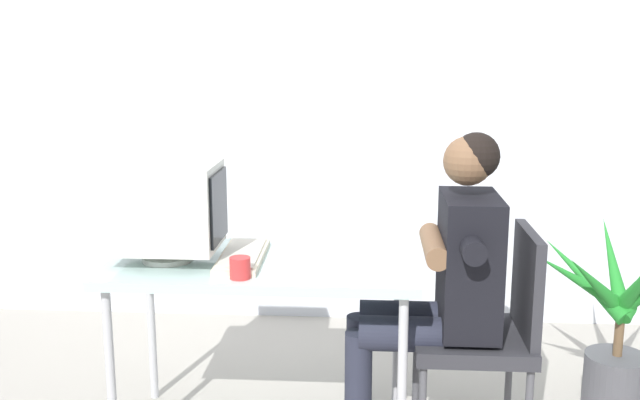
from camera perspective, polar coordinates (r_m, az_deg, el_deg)
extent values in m
cube|color=silver|center=(4.24, 2.28, 10.52)|extent=(8.00, 0.10, 3.00)
cylinder|color=#B7B7BC|center=(3.02, -15.85, -12.93)|extent=(0.04, 0.04, 0.71)
cylinder|color=#B7B7BC|center=(2.86, 6.34, -14.01)|extent=(0.04, 0.04, 0.71)
cylinder|color=#B7B7BC|center=(3.48, -12.88, -9.34)|extent=(0.04, 0.04, 0.71)
cylinder|color=#B7B7BC|center=(3.35, 5.98, -10.01)|extent=(0.04, 0.04, 0.71)
cube|color=silver|center=(3.00, -4.42, -4.98)|extent=(1.23, 0.66, 0.04)
cylinder|color=silver|center=(3.03, -11.67, -4.42)|extent=(0.20, 0.20, 0.02)
cylinder|color=silver|center=(3.02, -11.69, -3.92)|extent=(0.06, 0.06, 0.04)
cube|color=silver|center=(2.98, -11.84, -0.46)|extent=(0.41, 0.33, 0.34)
cube|color=black|center=(2.93, -7.82, -0.53)|extent=(0.01, 0.28, 0.28)
cube|color=beige|center=(3.00, -6.01, -4.36)|extent=(0.18, 0.48, 0.02)
cube|color=beige|center=(3.00, -6.01, -4.07)|extent=(0.15, 0.43, 0.01)
cylinder|color=#4C4C51|center=(3.35, 7.42, -12.85)|extent=(0.03, 0.03, 0.41)
cylinder|color=#4C4C51|center=(3.40, 14.37, -12.76)|extent=(0.03, 0.03, 0.41)
cube|color=#2D2D33|center=(3.10, 11.53, -10.45)|extent=(0.46, 0.46, 0.06)
cube|color=#2D2D33|center=(3.05, 15.68, -6.17)|extent=(0.04, 0.42, 0.42)
cube|color=black|center=(2.99, 11.41, -4.75)|extent=(0.22, 0.40, 0.54)
sphere|color=brown|center=(2.90, 11.34, 2.99)|extent=(0.19, 0.19, 0.19)
sphere|color=black|center=(2.90, 11.95, 3.36)|extent=(0.18, 0.18, 0.18)
cylinder|color=#262838|center=(2.97, 7.23, -10.23)|extent=(0.43, 0.14, 0.14)
cylinder|color=#262838|center=(3.14, 7.05, -9.00)|extent=(0.43, 0.14, 0.14)
cylinder|color=#262838|center=(3.07, 2.96, -14.40)|extent=(0.11, 0.11, 0.49)
cylinder|color=#262838|center=(3.23, 3.02, -12.99)|extent=(0.11, 0.11, 0.49)
cylinder|color=black|center=(2.74, 11.69, -3.75)|extent=(0.09, 0.14, 0.09)
cylinder|color=black|center=(3.18, 10.62, -1.53)|extent=(0.09, 0.14, 0.09)
cylinder|color=brown|center=(2.95, 8.76, -3.48)|extent=(0.09, 0.40, 0.09)
cylinder|color=#4C4C51|center=(3.61, 21.78, -13.01)|extent=(0.27, 0.27, 0.27)
cylinder|color=brown|center=(3.52, 22.09, -9.34)|extent=(0.04, 0.04, 0.23)
cone|color=#24862C|center=(3.57, 21.67, -4.70)|extent=(0.08, 0.42, 0.41)
cone|color=#24862C|center=(3.52, 19.66, -5.61)|extent=(0.36, 0.40, 0.35)
cone|color=#24862C|center=(3.38, 19.65, -6.08)|extent=(0.48, 0.12, 0.33)
cone|color=#24862C|center=(3.32, 20.64, -6.27)|extent=(0.39, 0.33, 0.39)
cone|color=#24862C|center=(3.31, 23.39, -6.02)|extent=(0.11, 0.41, 0.42)
cylinder|color=red|center=(2.76, -6.18, -5.23)|extent=(0.08, 0.08, 0.08)
torus|color=red|center=(2.80, -6.03, -4.96)|extent=(0.06, 0.01, 0.06)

